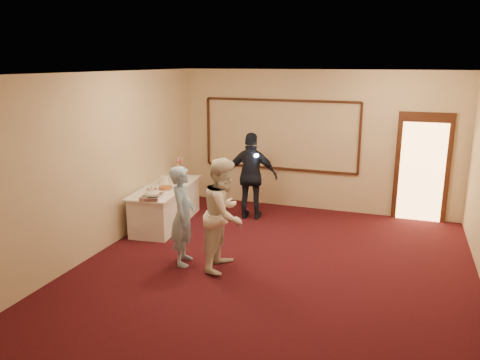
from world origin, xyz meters
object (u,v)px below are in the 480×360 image
buffet_table (166,205)px  cupcake_stand (180,168)px  plate_stack_a (164,180)px  man (183,216)px  guest (252,176)px  plate_stack_b (183,179)px  woman (224,214)px  pavlova_tray (152,194)px  tart (166,188)px

buffet_table → cupcake_stand: 1.08m
plate_stack_a → man: (1.26, -1.72, -0.06)m
guest → plate_stack_b: bearing=13.0°
man → woman: woman is taller
pavlova_tray → woman: size_ratio=0.28×
cupcake_stand → plate_stack_a: bearing=-87.3°
pavlova_tray → plate_stack_a: (-0.26, 0.95, 0.01)m
pavlova_tray → plate_stack_b: pavlova_tray is taller
plate_stack_a → woman: 2.53m
pavlova_tray → cupcake_stand: 1.77m
buffet_table → woman: 2.43m
tart → man: (1.05, -1.38, -0.00)m
tart → woman: woman is taller
plate_stack_a → guest: guest is taller
tart → buffet_table: bearing=118.8°
pavlova_tray → plate_stack_a: pavlova_tray is taller
plate_stack_a → woman: size_ratio=0.12×
plate_stack_b → guest: size_ratio=0.11×
woman → plate_stack_b: bearing=38.9°
plate_stack_b → tart: size_ratio=0.63×
plate_stack_b → man: 2.22m
pavlova_tray → plate_stack_b: (0.02, 1.23, 0.00)m
pavlova_tray → plate_stack_a: 0.99m
plate_stack_a → tart: size_ratio=0.69×
woman → guest: bearing=6.3°
cupcake_stand → guest: size_ratio=0.24×
man → plate_stack_b: bearing=10.4°
plate_stack_a → plate_stack_b: plate_stack_a is taller
plate_stack_a → man: bearing=-53.8°
pavlova_tray → cupcake_stand: cupcake_stand is taller
tart → cupcake_stand: bearing=102.2°
cupcake_stand → plate_stack_a: 0.80m
plate_stack_b → guest: 1.39m
buffet_table → cupcake_stand: size_ratio=5.01×
buffet_table → man: man is taller
pavlova_tray → guest: (1.32, 1.72, 0.05)m
plate_stack_a → guest: bearing=25.8°
man → woman: size_ratio=0.91×
cupcake_stand → tart: size_ratio=1.45×
woman → tart: bearing=51.0°
plate_stack_b → tart: (-0.08, -0.61, -0.05)m
cupcake_stand → tart: (0.24, -1.13, -0.13)m
tart → guest: bearing=38.6°
cupcake_stand → buffet_table: bearing=-82.0°
plate_stack_a → guest: 1.76m
cupcake_stand → woman: size_ratio=0.25×
pavlova_tray → tart: bearing=95.4°
buffet_table → plate_stack_b: bearing=64.6°
tart → woman: (1.72, -1.31, 0.08)m
tart → woman: bearing=-37.3°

